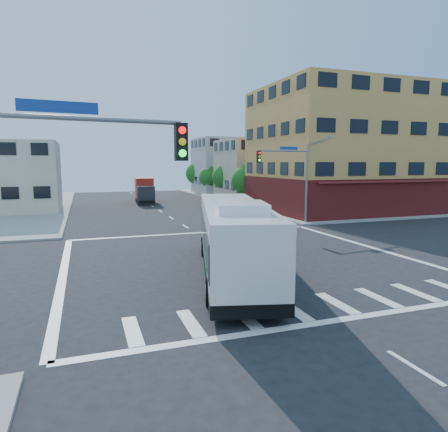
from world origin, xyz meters
name	(u,v)px	position (x,y,z in m)	size (l,w,h in m)	color
ground	(240,260)	(0.00, 0.00, 0.00)	(120.00, 120.00, 0.00)	black
sidewalk_ne	(356,196)	(35.00, 35.00, 0.07)	(50.00, 50.00, 0.15)	gray
corner_building_ne	(342,160)	(19.99, 18.48, 5.89)	(18.10, 15.44, 14.00)	#CB8E49
building_east_near	(262,170)	(16.98, 33.98, 4.51)	(12.06, 10.06, 9.00)	#BAA88E
building_east_far	(229,166)	(16.98, 47.98, 5.01)	(12.06, 10.06, 10.00)	#AAAAA5
building_west	(2,177)	(-17.02, 29.98, 4.01)	(12.06, 10.06, 8.00)	beige
signal_mast_ne	(291,170)	(9.08, 10.62, 4.98)	(7.91, 1.13, 8.07)	slate
signal_mast_sw	(50,187)	(-9.08, -10.64, 4.98)	(7.91, 1.01, 8.07)	slate
street_tree_a	(246,178)	(11.90, 27.92, 3.59)	(3.60, 3.60, 5.53)	#372414
street_tree_b	(225,175)	(11.90, 35.92, 3.75)	(3.80, 3.80, 5.79)	#372414
street_tree_c	(210,176)	(11.90, 43.92, 3.46)	(3.40, 3.40, 5.29)	#372414
street_tree_d	(197,172)	(11.90, 51.92, 3.88)	(4.00, 4.00, 6.03)	#372414
transit_bus	(233,237)	(-1.47, -2.82, 1.94)	(6.22, 13.66, 3.96)	black
box_truck	(144,191)	(-0.34, 35.34, 1.71)	(2.86, 7.97, 3.52)	#232227
parked_car	(244,199)	(12.04, 28.74, 0.70)	(1.65, 4.09, 1.39)	gold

